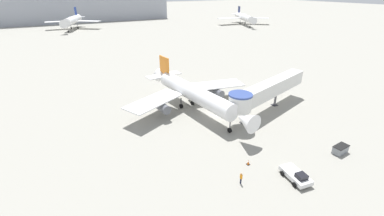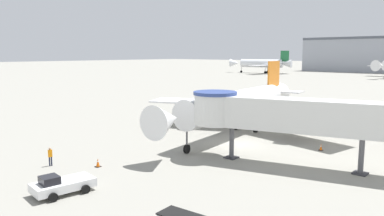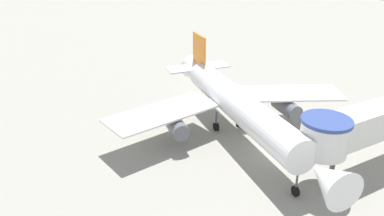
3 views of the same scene
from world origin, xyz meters
name	(u,v)px [view 1 (image 1 of 3)]	position (x,y,z in m)	size (l,w,h in m)	color
ground_plane	(216,115)	(0.00, 0.00, 0.00)	(800.00, 800.00, 0.00)	gray
main_airplane	(192,93)	(-3.01, 4.31, 3.68)	(27.40, 29.46, 8.64)	white
jet_bridge	(265,91)	(8.78, -3.24, 4.52)	(22.85, 9.26, 6.21)	silver
pushback_tug_white	(296,175)	(-1.10, -20.28, 0.65)	(2.76, 4.40, 1.45)	silver
service_container_gray	(340,149)	(9.39, -19.22, 0.61)	(2.61, 1.56, 1.21)	gray
traffic_cone_starboard_wing	(238,100)	(7.79, 3.25, 0.32)	(0.41, 0.41, 0.68)	black
traffic_cone_near_nose	(248,162)	(-4.47, -14.97, 0.36)	(0.46, 0.46, 0.75)	black
ground_crew_marshaller	(241,177)	(-7.81, -17.54, 0.97)	(0.24, 0.35, 1.68)	#1E2338
background_jet_navy_tail	(244,17)	(87.72, 101.96, 4.65)	(32.86, 36.09, 10.59)	white
background_jet_blue_tail	(72,20)	(-12.84, 132.35, 5.06)	(29.97, 31.54, 11.57)	white
terminal_building	(77,8)	(-4.97, 175.00, 8.90)	(127.15, 28.32, 17.78)	#999EA8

